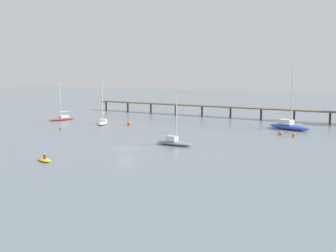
{
  "coord_description": "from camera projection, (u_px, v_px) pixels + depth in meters",
  "views": [
    {
      "loc": [
        33.69,
        -59.98,
        12.87
      ],
      "look_at": [
        0.0,
        17.86,
        1.5
      ],
      "focal_mm": 45.15,
      "sensor_mm": 36.0,
      "label": 1
    }
  ],
  "objects": [
    {
      "name": "ground_plane",
      "position": [
        125.0,
        148.0,
        69.53
      ],
      "size": [
        400.0,
        400.0,
        0.0
      ],
      "primitive_type": "plane",
      "color": "slate"
    },
    {
      "name": "pier",
      "position": [
        284.0,
        106.0,
        106.2
      ],
      "size": [
        78.06,
        12.74,
        6.37
      ],
      "color": "brown",
      "rests_on": "ground_plane"
    },
    {
      "name": "sailboat_blue",
      "position": [
        288.0,
        126.0,
        91.15
      ],
      "size": [
        10.06,
        6.91,
        13.63
      ],
      "color": "#2D4CB7",
      "rests_on": "ground_plane"
    },
    {
      "name": "sailboat_cream",
      "position": [
        103.0,
        121.0,
        100.56
      ],
      "size": [
        4.82,
        7.45,
        11.33
      ],
      "color": "beige",
      "rests_on": "ground_plane"
    },
    {
      "name": "sailboat_red",
      "position": [
        62.0,
        118.0,
        108.03
      ],
      "size": [
        4.62,
        7.35,
        9.4
      ],
      "color": "red",
      "rests_on": "ground_plane"
    },
    {
      "name": "sailboat_gray",
      "position": [
        174.0,
        142.0,
        72.26
      ],
      "size": [
        6.96,
        2.78,
        8.69
      ],
      "color": "gray",
      "rests_on": "ground_plane"
    },
    {
      "name": "dinghy_yellow",
      "position": [
        45.0,
        160.0,
        59.65
      ],
      "size": [
        3.28,
        2.62,
        1.14
      ],
      "color": "yellow",
      "rests_on": "ground_plane"
    },
    {
      "name": "mooring_buoy_far",
      "position": [
        280.0,
        133.0,
        83.45
      ],
      "size": [
        0.78,
        0.78,
        0.78
      ],
      "primitive_type": "sphere",
      "color": "orange",
      "rests_on": "ground_plane"
    },
    {
      "name": "mooring_buoy_near",
      "position": [
        61.0,
        128.0,
        91.09
      ],
      "size": [
        0.52,
        0.52,
        0.52
      ],
      "primitive_type": "sphere",
      "color": "orange",
      "rests_on": "ground_plane"
    },
    {
      "name": "mooring_buoy_mid",
      "position": [
        129.0,
        123.0,
        98.29
      ],
      "size": [
        0.86,
        0.86,
        0.86
      ],
      "primitive_type": "sphere",
      "color": "orange",
      "rests_on": "ground_plane"
    },
    {
      "name": "mooring_buoy_inner",
      "position": [
        294.0,
        135.0,
        81.53
      ],
      "size": [
        0.73,
        0.73,
        0.73
      ],
      "primitive_type": "sphere",
      "color": "orange",
      "rests_on": "ground_plane"
    }
  ]
}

